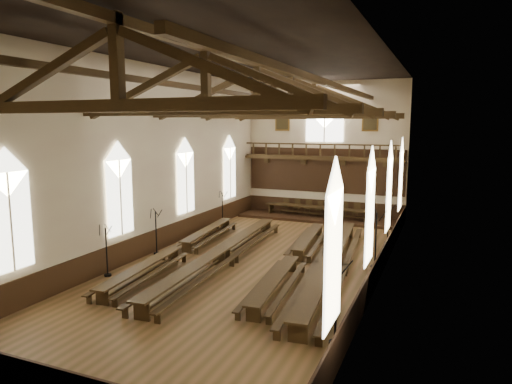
# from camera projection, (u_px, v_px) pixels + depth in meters

# --- Properties ---
(ground) EXTENTS (26.00, 26.00, 0.00)m
(ground) POSITION_uv_depth(u_px,v_px,m) (257.00, 263.00, 22.85)
(ground) COLOR brown
(ground) RESTS_ON ground
(room_walls) EXTENTS (26.00, 26.00, 26.00)m
(room_walls) POSITION_uv_depth(u_px,v_px,m) (257.00, 133.00, 21.90)
(room_walls) COLOR beige
(room_walls) RESTS_ON ground
(wainscot_band) EXTENTS (12.00, 26.00, 1.20)m
(wainscot_band) POSITION_uv_depth(u_px,v_px,m) (257.00, 251.00, 22.76)
(wainscot_band) COLOR #341F0F
(wainscot_band) RESTS_ON ground
(side_windows) EXTENTS (11.85, 19.80, 4.50)m
(side_windows) POSITION_uv_depth(u_px,v_px,m) (257.00, 189.00, 22.30)
(side_windows) COLOR white
(side_windows) RESTS_ON room_walls
(end_window) EXTENTS (2.80, 0.12, 3.80)m
(end_window) POSITION_uv_depth(u_px,v_px,m) (325.00, 119.00, 33.54)
(end_window) COLOR white
(end_window) RESTS_ON room_walls
(minstrels_gallery) EXTENTS (11.80, 1.24, 3.70)m
(minstrels_gallery) POSITION_uv_depth(u_px,v_px,m) (323.00, 165.00, 33.82)
(minstrels_gallery) COLOR #392712
(minstrels_gallery) RESTS_ON room_walls
(portraits) EXTENTS (7.75, 0.09, 1.45)m
(portraits) POSITION_uv_depth(u_px,v_px,m) (325.00, 121.00, 33.56)
(portraits) COLOR brown
(portraits) RESTS_ON room_walls
(roof_trusses) EXTENTS (11.70, 25.70, 2.80)m
(roof_trusses) POSITION_uv_depth(u_px,v_px,m) (257.00, 96.00, 21.64)
(roof_trusses) COLOR #392712
(roof_trusses) RESTS_ON room_walls
(refectory_row_a) EXTENTS (2.09, 14.03, 0.70)m
(refectory_row_a) POSITION_uv_depth(u_px,v_px,m) (179.00, 248.00, 23.76)
(refectory_row_a) COLOR #392712
(refectory_row_a) RESTS_ON ground
(refectory_row_b) EXTENTS (2.07, 14.96, 0.80)m
(refectory_row_b) POSITION_uv_depth(u_px,v_px,m) (221.00, 252.00, 22.69)
(refectory_row_b) COLOR #392712
(refectory_row_b) RESTS_ON ground
(refectory_row_c) EXTENTS (2.00, 13.92, 0.69)m
(refectory_row_c) POSITION_uv_depth(u_px,v_px,m) (294.00, 257.00, 22.21)
(refectory_row_c) COLOR #392712
(refectory_row_c) RESTS_ON ground
(refectory_row_d) EXTENTS (2.38, 15.19, 0.82)m
(refectory_row_d) POSITION_uv_depth(u_px,v_px,m) (330.00, 261.00, 21.20)
(refectory_row_d) COLOR #392712
(refectory_row_d) RESTS_ON ground
(dais) EXTENTS (11.40, 2.82, 0.19)m
(dais) POSITION_uv_depth(u_px,v_px,m) (317.00, 218.00, 33.24)
(dais) COLOR #341F0F
(dais) RESTS_ON ground
(high_table) EXTENTS (8.05, 1.53, 0.75)m
(high_table) POSITION_uv_depth(u_px,v_px,m) (317.00, 208.00, 33.13)
(high_table) COLOR #392712
(high_table) RESTS_ON dais
(high_chairs) EXTENTS (5.90, 0.51, 1.07)m
(high_chairs) POSITION_uv_depth(u_px,v_px,m) (320.00, 207.00, 33.86)
(high_chairs) COLOR #392712
(high_chairs) RESTS_ON dais
(candelabrum_left_near) EXTENTS (0.70, 0.72, 2.41)m
(candelabrum_left_near) POSITION_uv_depth(u_px,v_px,m) (107.00, 261.00, 20.77)
(candelabrum_left_near) COLOR black
(candelabrum_left_near) RESTS_ON ground
(candelabrum_left_mid) EXTENTS (0.66, 0.76, 2.47)m
(candelabrum_left_mid) POSITION_uv_depth(u_px,v_px,m) (156.00, 241.00, 24.26)
(candelabrum_left_mid) COLOR black
(candelabrum_left_mid) RESTS_ON ground
(candelabrum_left_far) EXTENTS (0.65, 0.73, 2.38)m
(candelabrum_left_far) POSITION_uv_depth(u_px,v_px,m) (223.00, 215.00, 31.34)
(candelabrum_left_far) COLOR black
(candelabrum_left_far) RESTS_ON ground
(candelabrum_right_near) EXTENTS (0.78, 0.86, 2.82)m
(candelabrum_right_near) POSITION_uv_depth(u_px,v_px,m) (335.00, 319.00, 14.27)
(candelabrum_right_near) COLOR black
(candelabrum_right_near) RESTS_ON ground
(candelabrum_right_mid) EXTENTS (0.86, 0.84, 2.88)m
(candelabrum_right_mid) POSITION_uv_depth(u_px,v_px,m) (375.00, 250.00, 21.95)
(candelabrum_right_mid) COLOR black
(candelabrum_right_mid) RESTS_ON ground
(candelabrum_right_far) EXTENTS (0.66, 0.73, 2.38)m
(candelabrum_right_far) POSITION_uv_depth(u_px,v_px,m) (388.00, 232.00, 26.41)
(candelabrum_right_far) COLOR black
(candelabrum_right_far) RESTS_ON ground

